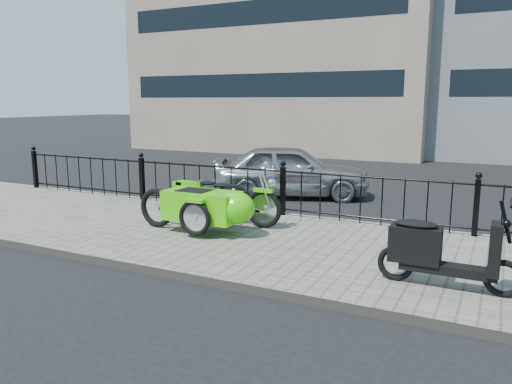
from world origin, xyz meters
The scene contains 9 objects.
ground centered at (0.00, 0.00, 0.00)m, with size 120.00×120.00×0.00m, color black.
sidewalk centered at (0.00, -0.50, 0.06)m, with size 30.00×3.80×0.12m, color #686158.
curb centered at (0.00, 1.44, 0.06)m, with size 30.00×0.10×0.12m, color gray.
iron_fence centered at (0.00, 1.30, 0.59)m, with size 14.11×0.11×1.08m.
building_tan centered at (-6.00, 15.99, 6.00)m, with size 14.00×8.01×12.00m.
motorcycle_sidecar centered at (-0.51, -0.41, 0.59)m, with size 2.28×1.48×0.98m.
scooter centered at (3.23, -1.43, 0.56)m, with size 1.67×0.49×1.13m.
spare_tire centered at (-1.61, -0.61, 0.47)m, with size 0.70×0.70×0.10m, color black.
sedan_car centered at (-0.85, 3.73, 0.65)m, with size 1.53×3.81×1.30m, color #A4A6AB.
Camera 1 is at (3.87, -7.56, 2.35)m, focal length 35.00 mm.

